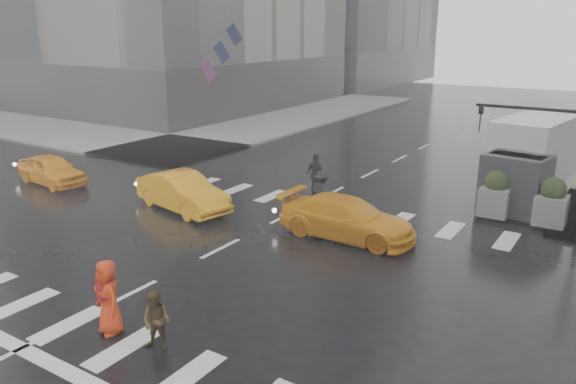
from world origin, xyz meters
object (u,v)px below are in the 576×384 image
Objects in this scene: pedestrian_orange at (108,297)px; taxi_front at (51,170)px; box_truck at (528,158)px; traffic_signal_pole at (559,144)px; taxi_mid at (183,192)px; pedestrian_brown at (157,321)px.

pedestrian_orange is 0.46× the size of taxi_front.
box_truck is (6.33, 17.13, 0.89)m from pedestrian_orange.
traffic_signal_pole is at bearing -57.81° from box_truck.
box_truck reaches higher than taxi_front.
taxi_front is 7.98m from taxi_mid.
taxi_front is 21.64m from box_truck.
pedestrian_brown is 16.47m from taxi_front.
taxi_front is 0.89× the size of taxi_mid.
traffic_signal_pole is at bearing 77.08° from pedestrian_orange.
pedestrian_orange is 15.18m from taxi_front.
pedestrian_orange is at bearing -101.52° from box_truck.
taxi_front is (-13.10, 7.67, -0.25)m from pedestrian_orange.
pedestrian_orange is at bearing -119.85° from traffic_signal_pole.
traffic_signal_pole is 15.17m from pedestrian_brown.
box_truck reaches higher than pedestrian_brown.
traffic_signal_pole is 4.03m from box_truck.
pedestrian_brown is at bearing -110.96° from taxi_front.
taxi_front is at bearing 166.60° from pedestrian_orange.
pedestrian_orange is 9.60m from taxi_mid.
pedestrian_brown is 17.74m from box_truck.
taxi_mid is at bearing -80.38° from taxi_front.
traffic_signal_pole is 1.10× the size of taxi_front.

